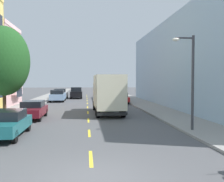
% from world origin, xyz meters
% --- Properties ---
extents(ground_plane, '(160.00, 160.00, 0.00)m').
position_xyz_m(ground_plane, '(0.00, 30.00, 0.00)').
color(ground_plane, '#4C4C4F').
extents(sidewalk_left, '(3.20, 120.00, 0.14)m').
position_xyz_m(sidewalk_left, '(-7.10, 28.00, 0.07)').
color(sidewalk_left, gray).
rests_on(sidewalk_left, ground_plane).
extents(sidewalk_right, '(3.20, 120.00, 0.14)m').
position_xyz_m(sidewalk_right, '(7.10, 28.00, 0.07)').
color(sidewalk_right, gray).
rests_on(sidewalk_right, ground_plane).
extents(lane_centerline_dashes, '(0.14, 47.20, 0.01)m').
position_xyz_m(lane_centerline_dashes, '(0.00, 24.50, 0.00)').
color(lane_centerline_dashes, yellow).
rests_on(lane_centerline_dashes, ground_plane).
extents(apartment_block_opposite, '(10.00, 36.00, 9.85)m').
position_xyz_m(apartment_block_opposite, '(13.70, 20.00, 4.93)').
color(apartment_block_opposite, '#9EB7CC').
rests_on(apartment_block_opposite, ground_plane).
extents(street_tree_second, '(3.87, 3.87, 7.07)m').
position_xyz_m(street_tree_second, '(-6.40, 12.57, 4.55)').
color(street_tree_second, '#47331E').
rests_on(street_tree_second, sidewalk_left).
extents(street_lamp, '(1.35, 0.28, 5.56)m').
position_xyz_m(street_lamp, '(5.92, 6.74, 3.43)').
color(street_lamp, '#38383D').
rests_on(street_lamp, sidewalk_right).
extents(delivery_box_truck, '(2.53, 7.69, 3.55)m').
position_xyz_m(delivery_box_truck, '(1.80, 15.67, 1.98)').
color(delivery_box_truck, beige).
rests_on(delivery_box_truck, ground_plane).
extents(parked_pickup_sky, '(2.07, 5.33, 1.73)m').
position_xyz_m(parked_pickup_sky, '(-4.26, 30.70, 0.83)').
color(parked_pickup_sky, '#7A9EC6').
rests_on(parked_pickup_sky, ground_plane).
extents(parked_sedan_champagne, '(1.90, 4.54, 1.43)m').
position_xyz_m(parked_sedan_champagne, '(4.31, 53.08, 0.75)').
color(parked_sedan_champagne, tan).
rests_on(parked_sedan_champagne, ground_plane).
extents(parked_pickup_silver, '(2.12, 5.35, 1.73)m').
position_xyz_m(parked_pickup_silver, '(-4.42, 36.77, 0.83)').
color(parked_pickup_silver, '#B2B5BA').
rests_on(parked_pickup_silver, ground_plane).
extents(parked_sedan_burgundy, '(1.81, 4.50, 1.43)m').
position_xyz_m(parked_sedan_burgundy, '(-4.43, 13.24, 0.75)').
color(parked_sedan_burgundy, maroon).
rests_on(parked_sedan_burgundy, ground_plane).
extents(parked_sedan_orange, '(1.82, 4.51, 1.43)m').
position_xyz_m(parked_sedan_orange, '(4.28, 45.12, 0.75)').
color(parked_sedan_orange, orange).
rests_on(parked_sedan_orange, ground_plane).
extents(parked_sedan_teal, '(1.82, 4.51, 1.43)m').
position_xyz_m(parked_sedan_teal, '(-4.46, 6.47, 0.75)').
color(parked_sedan_teal, '#195B60').
rests_on(parked_sedan_teal, ground_plane).
extents(parked_sedan_red, '(1.88, 4.53, 1.43)m').
position_xyz_m(parked_sedan_red, '(4.45, 26.76, 0.75)').
color(parked_sedan_red, '#AD1E1E').
rests_on(parked_sedan_red, ground_plane).
extents(moving_black_sedan, '(1.95, 4.80, 1.93)m').
position_xyz_m(moving_black_sedan, '(-1.80, 37.33, 0.99)').
color(moving_black_sedan, black).
rests_on(moving_black_sedan, ground_plane).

